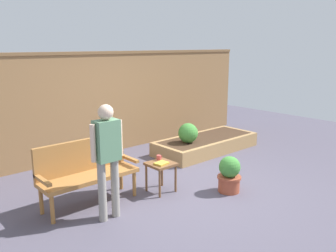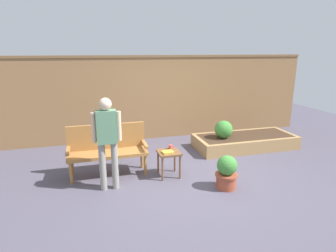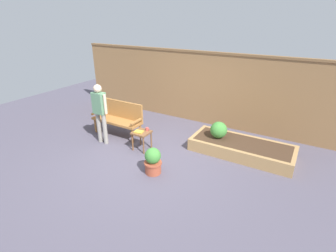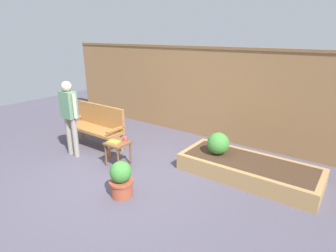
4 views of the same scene
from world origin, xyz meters
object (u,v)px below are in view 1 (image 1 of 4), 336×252
at_px(book_on_table, 161,163).
at_px(side_table, 161,168).
at_px(potted_boxwood, 229,174).
at_px(shrub_near_bench, 188,133).
at_px(cup_on_table, 159,157).
at_px(person_by_bench, 107,152).
at_px(garden_bench, 86,168).

bearing_deg(book_on_table, side_table, 48.54).
relative_size(potted_boxwood, shrub_near_bench, 1.42).
bearing_deg(side_table, potted_boxwood, -41.72).
relative_size(book_on_table, potted_boxwood, 0.35).
bearing_deg(cup_on_table, potted_boxwood, -49.41).
xyz_separation_m(potted_boxwood, person_by_bench, (-1.91, 0.50, 0.64)).
bearing_deg(garden_bench, potted_boxwood, -31.21).
xyz_separation_m(side_table, person_by_bench, (-1.10, -0.22, 0.54)).
height_order(potted_boxwood, shrub_near_bench, shrub_near_bench).
height_order(shrub_near_bench, person_by_bench, person_by_bench).
height_order(side_table, cup_on_table, cup_on_table).
bearing_deg(person_by_bench, book_on_table, 8.69).
relative_size(book_on_table, person_by_bench, 0.13).
xyz_separation_m(book_on_table, shrub_near_bench, (1.64, 1.07, 0.01)).
bearing_deg(cup_on_table, person_by_bench, -163.08).
height_order(cup_on_table, shrub_near_bench, shrub_near_bench).
xyz_separation_m(cup_on_table, person_by_bench, (-1.18, -0.36, 0.41)).
bearing_deg(shrub_near_bench, side_table, -147.83).
bearing_deg(person_by_bench, potted_boxwood, -14.68).
bearing_deg(garden_bench, shrub_near_bench, 12.32).
height_order(side_table, potted_boxwood, potted_boxwood).
bearing_deg(person_by_bench, shrub_near_bench, 24.45).
bearing_deg(potted_boxwood, book_on_table, 142.01).
xyz_separation_m(book_on_table, potted_boxwood, (0.85, -0.66, -0.21)).
bearing_deg(garden_bench, cup_on_table, -13.91).
distance_m(book_on_table, shrub_near_bench, 1.95).
xyz_separation_m(cup_on_table, potted_boxwood, (0.73, -0.86, -0.23)).
relative_size(side_table, shrub_near_bench, 1.17).
bearing_deg(person_by_bench, side_table, 11.37).
height_order(cup_on_table, book_on_table, cup_on_table).
distance_m(side_table, book_on_table, 0.12).
xyz_separation_m(side_table, book_on_table, (-0.04, -0.06, 0.10)).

